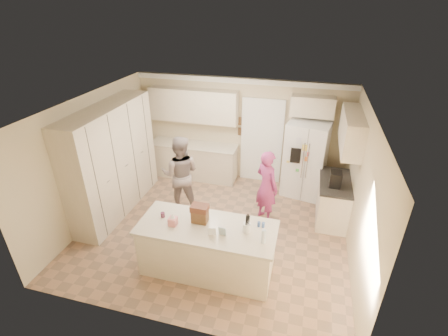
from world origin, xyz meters
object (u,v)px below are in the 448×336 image
(dollhouse_body, at_px, (200,216))
(teen_boy, at_px, (180,174))
(teen_girl, at_px, (267,186))
(utensil_crock, at_px, (247,227))
(coffee_maker, at_px, (335,179))
(island_base, at_px, (208,249))
(tissue_box, at_px, (173,221))
(refrigerator, at_px, (305,160))

(dollhouse_body, height_order, teen_boy, teen_boy)
(teen_girl, bearing_deg, utensil_crock, 126.84)
(utensil_crock, xyz_separation_m, dollhouse_body, (-0.80, 0.05, 0.04))
(utensil_crock, bearing_deg, coffee_maker, 52.88)
(island_base, distance_m, utensil_crock, 0.86)
(dollhouse_body, height_order, teen_girl, teen_girl)
(coffee_maker, bearing_deg, teen_girl, -172.63)
(utensil_crock, height_order, dollhouse_body, dollhouse_body)
(teen_boy, height_order, teen_girl, teen_boy)
(tissue_box, height_order, teen_girl, teen_girl)
(coffee_maker, distance_m, utensil_crock, 2.32)
(tissue_box, bearing_deg, refrigerator, 57.05)
(refrigerator, height_order, teen_girl, refrigerator)
(dollhouse_body, distance_m, teen_girl, 1.87)
(utensil_crock, distance_m, teen_girl, 1.69)
(tissue_box, xyz_separation_m, dollhouse_body, (0.40, 0.20, 0.04))
(island_base, relative_size, dollhouse_body, 8.46)
(dollhouse_body, bearing_deg, teen_girl, 61.52)
(teen_boy, bearing_deg, dollhouse_body, 110.75)
(coffee_maker, relative_size, dollhouse_body, 1.15)
(teen_boy, bearing_deg, utensil_crock, 126.51)
(tissue_box, distance_m, teen_girl, 2.24)
(dollhouse_body, relative_size, teen_girl, 0.16)
(teen_girl, bearing_deg, teen_boy, 42.06)
(island_base, relative_size, tissue_box, 15.71)
(utensil_crock, xyz_separation_m, teen_girl, (0.08, 1.68, -0.21))
(coffee_maker, xyz_separation_m, tissue_box, (-2.60, -2.00, -0.07))
(tissue_box, relative_size, teen_girl, 0.09)
(refrigerator, distance_m, utensil_crock, 3.03)
(tissue_box, height_order, dollhouse_body, dollhouse_body)
(island_base, bearing_deg, teen_boy, 124.31)
(refrigerator, xyz_separation_m, teen_girl, (-0.71, -1.24, -0.11))
(refrigerator, xyz_separation_m, coffee_maker, (0.61, -1.07, 0.17))
(teen_boy, bearing_deg, refrigerator, -164.31)
(dollhouse_body, bearing_deg, tissue_box, -153.43)
(utensil_crock, bearing_deg, dollhouse_body, 176.42)
(refrigerator, height_order, utensil_crock, refrigerator)
(coffee_maker, height_order, teen_boy, teen_boy)
(refrigerator, xyz_separation_m, teen_boy, (-2.57, -1.32, -0.04))
(dollhouse_body, xyz_separation_m, teen_girl, (0.88, 1.63, -0.24))
(refrigerator, xyz_separation_m, dollhouse_body, (-1.59, -2.87, 0.14))
(utensil_crock, distance_m, dollhouse_body, 0.80)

